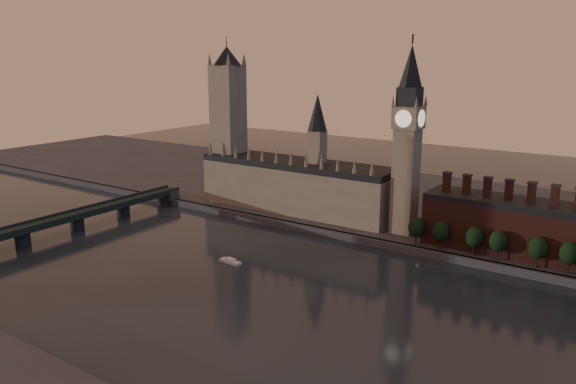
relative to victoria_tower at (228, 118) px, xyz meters
The scene contains 14 objects.
ground 176.40m from the victoria_tower, 43.78° to the right, with size 900.00×900.00×0.00m, color black.
north_bank 147.08m from the victoria_tower, 27.72° to the left, with size 900.00×182.00×4.00m.
palace_of_westminster 67.03m from the victoria_tower, ahead, with size 130.00×30.30×74.00m.
victoria_tower is the anchor object (origin of this frame).
big_ben 130.12m from the victoria_tower, ahead, with size 15.00×15.00×107.00m.
chimney_block 204.27m from the victoria_tower, ahead, with size 110.00×25.00×37.00m.
embankment_tree_0 152.62m from the victoria_tower, ahead, with size 8.60×8.60×14.88m.
embankment_tree_1 164.70m from the victoria_tower, ahead, with size 8.60×8.60×14.88m.
embankment_tree_2 180.83m from the victoria_tower, ahead, with size 8.60×8.60×14.88m.
embankment_tree_3 191.78m from the victoria_tower, ahead, with size 8.60×8.60×14.88m.
embankment_tree_4 208.88m from the victoria_tower, ahead, with size 8.60×8.60×14.88m.
embankment_tree_5 221.81m from the victoria_tower, ahead, with size 8.60×8.60×14.88m.
westminster_bridge 133.21m from the victoria_tower, 106.56° to the right, with size 14.00×200.00×11.55m.
river_boat 129.54m from the victoria_tower, 49.96° to the right, with size 12.67×4.78×2.47m.
Camera 1 is at (125.85, -173.91, 100.60)m, focal length 35.00 mm.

